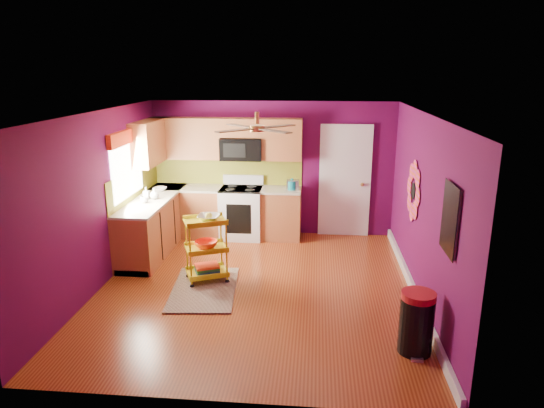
# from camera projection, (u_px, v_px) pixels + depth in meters

# --- Properties ---
(ground) EXTENTS (5.00, 5.00, 0.00)m
(ground) POSITION_uv_depth(u_px,v_px,m) (257.00, 288.00, 7.02)
(ground) COLOR maroon
(ground) RESTS_ON ground
(room_envelope) EXTENTS (4.54, 5.04, 2.52)m
(room_envelope) POSITION_uv_depth(u_px,v_px,m) (258.00, 178.00, 6.58)
(room_envelope) COLOR #530940
(room_envelope) RESTS_ON ground
(lower_cabinets) EXTENTS (2.81, 2.31, 0.94)m
(lower_cabinets) POSITION_uv_depth(u_px,v_px,m) (195.00, 219.00, 8.76)
(lower_cabinets) COLOR brown
(lower_cabinets) RESTS_ON ground
(electric_range) EXTENTS (0.76, 0.66, 1.13)m
(electric_range) POSITION_uv_depth(u_px,v_px,m) (242.00, 212.00, 9.02)
(electric_range) COLOR white
(electric_range) RESTS_ON ground
(upper_cabinetry) EXTENTS (2.80, 2.30, 1.26)m
(upper_cabinetry) POSITION_uv_depth(u_px,v_px,m) (202.00, 141.00, 8.73)
(upper_cabinetry) COLOR brown
(upper_cabinetry) RESTS_ON ground
(left_window) EXTENTS (0.08, 1.35, 1.08)m
(left_window) POSITION_uv_depth(u_px,v_px,m) (127.00, 154.00, 7.75)
(left_window) COLOR white
(left_window) RESTS_ON ground
(panel_door) EXTENTS (0.95, 0.11, 2.15)m
(panel_door) POSITION_uv_depth(u_px,v_px,m) (345.00, 182.00, 8.99)
(panel_door) COLOR white
(panel_door) RESTS_ON ground
(right_wall_art) EXTENTS (0.04, 2.74, 1.04)m
(right_wall_art) POSITION_uv_depth(u_px,v_px,m) (428.00, 202.00, 6.11)
(right_wall_art) COLOR black
(right_wall_art) RESTS_ON ground
(ceiling_fan) EXTENTS (1.01, 1.01, 0.26)m
(ceiling_fan) POSITION_uv_depth(u_px,v_px,m) (257.00, 127.00, 6.59)
(ceiling_fan) COLOR #BF8C3F
(ceiling_fan) RESTS_ON ground
(shag_rug) EXTENTS (1.03, 1.54, 0.02)m
(shag_rug) POSITION_uv_depth(u_px,v_px,m) (204.00, 289.00, 6.96)
(shag_rug) COLOR black
(shag_rug) RESTS_ON ground
(rolling_cart) EXTENTS (0.71, 0.63, 1.06)m
(rolling_cart) POSITION_uv_depth(u_px,v_px,m) (207.00, 246.00, 7.11)
(rolling_cart) COLOR gold
(rolling_cart) RESTS_ON ground
(trash_can) EXTENTS (0.41, 0.43, 0.72)m
(trash_can) POSITION_uv_depth(u_px,v_px,m) (416.00, 323.00, 5.35)
(trash_can) COLOR black
(trash_can) RESTS_ON ground
(teal_kettle) EXTENTS (0.18, 0.18, 0.21)m
(teal_kettle) POSITION_uv_depth(u_px,v_px,m) (292.00, 185.00, 8.78)
(teal_kettle) COLOR #128089
(teal_kettle) RESTS_ON lower_cabinets
(toaster) EXTENTS (0.22, 0.15, 0.18)m
(toaster) POSITION_uv_depth(u_px,v_px,m) (293.00, 185.00, 8.80)
(toaster) COLOR beige
(toaster) RESTS_ON lower_cabinets
(soap_bottle_a) EXTENTS (0.09, 0.09, 0.20)m
(soap_bottle_a) POSITION_uv_depth(u_px,v_px,m) (146.00, 193.00, 8.15)
(soap_bottle_a) COLOR #EA3F72
(soap_bottle_a) RESTS_ON lower_cabinets
(soap_bottle_b) EXTENTS (0.15, 0.15, 0.19)m
(soap_bottle_b) POSITION_uv_depth(u_px,v_px,m) (154.00, 194.00, 8.14)
(soap_bottle_b) COLOR white
(soap_bottle_b) RESTS_ON lower_cabinets
(counter_dish) EXTENTS (0.24, 0.24, 0.06)m
(counter_dish) POSITION_uv_depth(u_px,v_px,m) (160.00, 189.00, 8.71)
(counter_dish) COLOR white
(counter_dish) RESTS_ON lower_cabinets
(counter_cup) EXTENTS (0.13, 0.13, 0.10)m
(counter_cup) POSITION_uv_depth(u_px,v_px,m) (144.00, 200.00, 7.92)
(counter_cup) COLOR white
(counter_cup) RESTS_ON lower_cabinets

